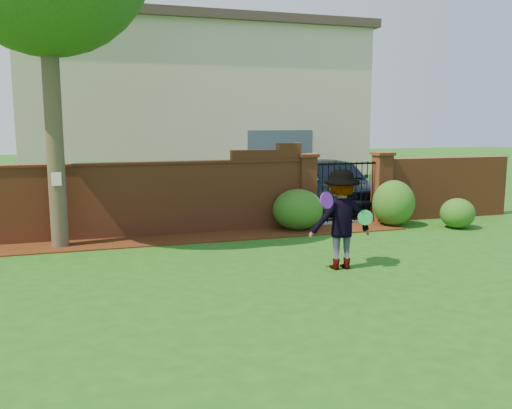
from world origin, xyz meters
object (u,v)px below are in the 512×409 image
object	(u,v)px
car	(337,184)
frisbee_purple	(327,200)
frisbee_green	(365,217)
man	(341,220)

from	to	relation	value
car	frisbee_purple	bearing A→B (deg)	-116.06
frisbee_green	car	bearing A→B (deg)	68.37
car	man	size ratio (longest dim) A/B	2.57
frisbee_purple	frisbee_green	distance (m)	0.82
car	frisbee_purple	distance (m)	7.18
man	frisbee_green	xyz separation A→B (m)	(0.36, -0.23, 0.06)
car	frisbee_purple	world-z (taller)	car
car	frisbee_green	size ratio (longest dim) A/B	16.90
car	frisbee_green	bearing A→B (deg)	-110.36
frisbee_green	frisbee_purple	bearing A→B (deg)	176.56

